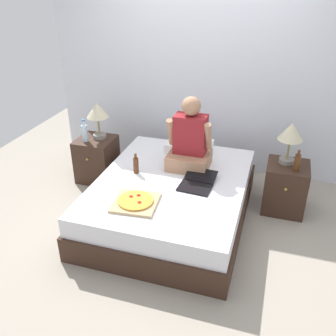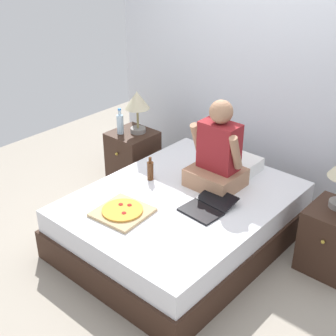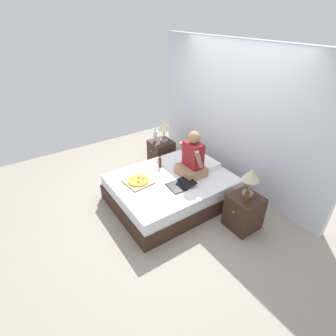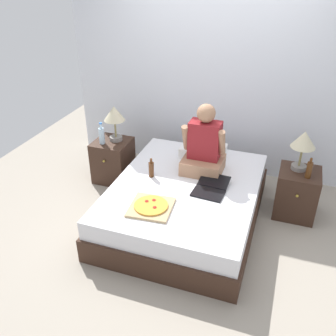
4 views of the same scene
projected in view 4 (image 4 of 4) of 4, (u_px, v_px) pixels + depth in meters
ground_plane at (185, 219)px, 4.20m from camera, size 5.91×5.91×0.00m
wall_back at (219, 77)px, 4.67m from camera, size 3.91×0.12×2.50m
bed at (185, 203)px, 4.08m from camera, size 1.53×1.96×0.46m
nightstand_left at (113, 160)px, 4.82m from camera, size 0.44×0.47×0.55m
lamp_on_left_nightstand at (114, 116)px, 4.55m from camera, size 0.26×0.26×0.45m
water_bottle at (102, 135)px, 4.58m from camera, size 0.07×0.07×0.28m
nightstand_right at (296, 193)px, 4.17m from camera, size 0.44×0.47×0.55m
lamp_on_right_nightstand at (304, 142)px, 3.92m from camera, size 0.26×0.26×0.45m
beer_bottle at (309, 170)px, 3.88m from camera, size 0.06×0.06×0.23m
pillow at (203, 151)px, 4.51m from camera, size 0.52×0.34×0.12m
person_seated at (204, 147)px, 4.08m from camera, size 0.47×0.40×0.78m
laptop at (210, 189)px, 3.85m from camera, size 0.35×0.44×0.07m
pizza_box at (151, 207)px, 3.59m from camera, size 0.43×0.43×0.05m
beer_bottle_on_bed at (151, 169)px, 4.06m from camera, size 0.06×0.06×0.22m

